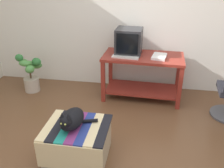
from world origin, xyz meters
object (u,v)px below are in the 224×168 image
at_px(tv_monitor, 129,42).
at_px(keyboard, 126,57).
at_px(cat, 72,119).
at_px(potted_plant, 31,74).
at_px(book, 159,56).
at_px(ottoman_with_blanket, 78,142).
at_px(desk, 142,69).

xyz_separation_m(tv_monitor, keyboard, (-0.02, -0.19, -0.18)).
relative_size(cat, potted_plant, 0.59).
height_order(book, cat, book).
distance_m(keyboard, cat, 1.49).
height_order(book, potted_plant, book).
distance_m(book, ottoman_with_blanket, 1.78).
distance_m(tv_monitor, book, 0.52).
bearing_deg(ottoman_with_blanket, desk, 68.29).
relative_size(desk, potted_plant, 1.88).
bearing_deg(desk, tv_monitor, 167.42).
xyz_separation_m(tv_monitor, cat, (-0.42, -1.61, -0.40)).
bearing_deg(ottoman_with_blanket, tv_monitor, 76.68).
bearing_deg(potted_plant, keyboard, -1.54).
xyz_separation_m(tv_monitor, ottoman_with_blanket, (-0.38, -1.60, -0.70)).
height_order(keyboard, potted_plant, keyboard).
xyz_separation_m(desk, book, (0.24, -0.06, 0.25)).
distance_m(keyboard, potted_plant, 1.64).
xyz_separation_m(desk, keyboard, (-0.26, -0.13, 0.24)).
height_order(tv_monitor, ottoman_with_blanket, tv_monitor).
bearing_deg(cat, book, 66.73).
relative_size(desk, ottoman_with_blanket, 1.82).
relative_size(desk, cat, 3.15).
bearing_deg(cat, tv_monitor, 82.96).
distance_m(desk, ottoman_with_blanket, 1.67).
bearing_deg(keyboard, book, 15.34).
distance_m(desk, keyboard, 0.37).
bearing_deg(ottoman_with_blanket, potted_plant, 130.63).
bearing_deg(potted_plant, ottoman_with_blanket, -49.37).
xyz_separation_m(ottoman_with_blanket, potted_plant, (-1.24, 1.44, 0.12)).
distance_m(desk, cat, 1.68).
distance_m(keyboard, book, 0.50).
height_order(tv_monitor, book, tv_monitor).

